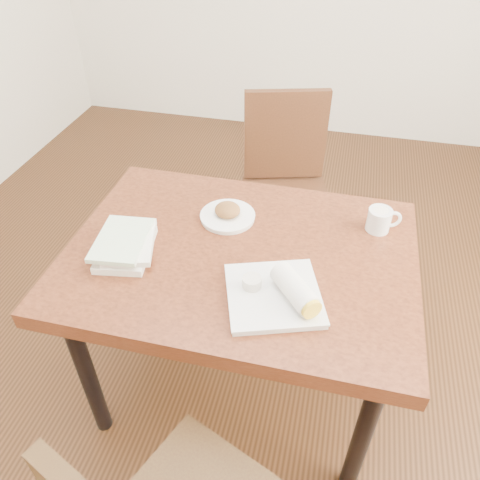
% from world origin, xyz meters
% --- Properties ---
extents(ground, '(4.00, 5.00, 0.01)m').
position_xyz_m(ground, '(0.00, 0.00, -0.01)').
color(ground, '#472814').
rests_on(ground, ground).
extents(table, '(1.17, 0.86, 0.75)m').
position_xyz_m(table, '(0.00, 0.00, 0.67)').
color(table, brown).
rests_on(table, ground).
extents(chair_far, '(0.52, 0.52, 0.95)m').
position_xyz_m(chair_far, '(0.04, 0.80, 0.55)').
color(chair_far, '#462514').
rests_on(chair_far, ground).
extents(plate_scone, '(0.20, 0.20, 0.06)m').
position_xyz_m(plate_scone, '(-0.09, 0.17, 0.77)').
color(plate_scone, white).
rests_on(plate_scone, table).
extents(coffee_mug, '(0.12, 0.08, 0.08)m').
position_xyz_m(coffee_mug, '(0.45, 0.23, 0.79)').
color(coffee_mug, white).
rests_on(coffee_mug, table).
extents(plate_burrito, '(0.35, 0.35, 0.09)m').
position_xyz_m(plate_burrito, '(0.17, -0.19, 0.78)').
color(plate_burrito, white).
rests_on(plate_burrito, table).
extents(book_stack, '(0.22, 0.27, 0.06)m').
position_xyz_m(book_stack, '(-0.37, -0.09, 0.78)').
color(book_stack, white).
rests_on(book_stack, table).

